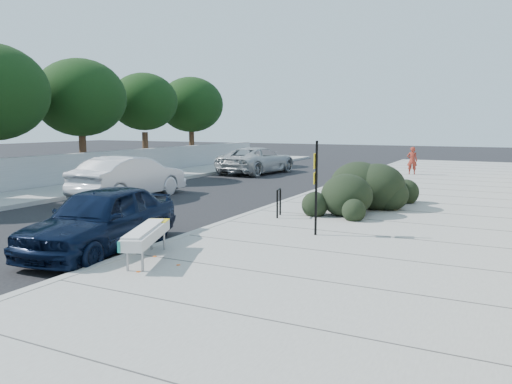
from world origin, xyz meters
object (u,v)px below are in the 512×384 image
pedestrian (412,161)px  wagon_silver (130,177)px  bench (147,235)px  sign_post (316,181)px  sedan_navy (101,219)px  suv_silver (257,160)px  bike_rack (279,200)px

pedestrian → wagon_silver: bearing=49.3°
bench → wagon_silver: size_ratio=0.43×
sign_post → bench: bearing=-132.8°
sedan_navy → suv_silver: (-4.89, 17.82, 0.03)m
bench → pedestrian: pedestrian is taller
bike_rack → pedestrian: pedestrian is taller
sedan_navy → sign_post: bearing=30.4°
sedan_navy → bench: bearing=-25.2°
bench → sedan_navy: bearing=139.8°
wagon_silver → pedestrian: pedestrian is taller
sign_post → suv_silver: 17.18m
wagon_silver → suv_silver: wagon_silver is taller
bike_rack → wagon_silver: 7.27m
bench → suv_silver: bearing=87.1°
wagon_silver → sedan_navy: bearing=127.0°
bike_rack → sedan_navy: sedan_navy is taller
bike_rack → sedan_navy: (-2.17, -4.97, 0.09)m
bench → bike_rack: size_ratio=2.57×
sedan_navy → pedestrian: pedestrian is taller
wagon_silver → pedestrian: (8.46, 13.06, 0.08)m
sign_post → sedan_navy: (-3.97, -3.11, -0.73)m
sign_post → pedestrian: size_ratio=1.54×
wagon_silver → suv_silver: bearing=-89.2°
sedan_navy → bike_rack: bearing=58.8°
suv_silver → pedestrian: (8.46, 1.93, 0.13)m
bike_rack → pedestrian: (1.40, 14.78, 0.25)m
bench → pedestrian: (1.86, 20.29, 0.24)m
bike_rack → suv_silver: size_ratio=0.15×
suv_silver → pedestrian: bearing=-161.2°
sign_post → suv_silver: sign_post is taller
pedestrian → bench: bearing=77.0°
wagon_silver → pedestrian: size_ratio=3.33×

